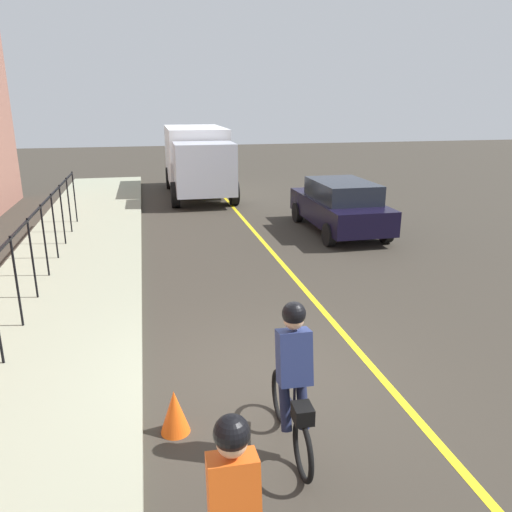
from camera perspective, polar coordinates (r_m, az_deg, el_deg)
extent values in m
plane|color=#332E27|center=(7.52, 1.46, -13.62)|extent=(80.00, 80.00, 0.00)
cube|color=yellow|center=(8.01, 12.89, -12.01)|extent=(36.00, 0.12, 0.01)
cube|color=gray|center=(7.54, -25.44, -14.72)|extent=(40.00, 3.20, 0.15)
cylinder|color=black|center=(9.34, -25.56, -2.66)|extent=(0.04, 0.04, 1.60)
cylinder|color=black|center=(10.57, -24.07, -0.27)|extent=(0.04, 0.04, 1.60)
cylinder|color=black|center=(11.82, -22.89, 1.62)|extent=(0.04, 0.04, 1.60)
cylinder|color=black|center=(13.09, -21.93, 3.14)|extent=(0.04, 0.04, 1.60)
cylinder|color=black|center=(14.37, -21.15, 4.40)|extent=(0.04, 0.04, 1.60)
cylinder|color=black|center=(15.65, -20.48, 5.45)|extent=(0.04, 0.04, 1.60)
cylinder|color=black|center=(16.95, -19.92, 6.33)|extent=(0.04, 0.04, 1.60)
torus|color=black|center=(6.52, 2.67, -15.57)|extent=(0.66, 0.07, 0.66)
torus|color=black|center=(5.69, 5.35, -21.15)|extent=(0.66, 0.07, 0.66)
cube|color=black|center=(5.96, 3.95, -16.22)|extent=(0.93, 0.06, 0.24)
cylinder|color=black|center=(5.75, 4.38, -15.77)|extent=(0.03, 0.03, 0.35)
cube|color=navy|center=(5.55, 4.35, -11.38)|extent=(0.35, 0.37, 0.63)
sphere|color=tan|center=(5.41, 4.31, -7.22)|extent=(0.22, 0.22, 0.22)
sphere|color=black|center=(5.38, 4.33, -6.54)|extent=(0.26, 0.26, 0.26)
cylinder|color=#191E38|center=(5.78, 3.29, -16.15)|extent=(0.34, 0.13, 0.65)
cylinder|color=#191E38|center=(5.83, 5.27, -15.90)|extent=(0.34, 0.13, 0.65)
cube|color=black|center=(5.48, 5.33, -17.40)|extent=(0.24, 0.21, 0.18)
cube|color=#D85417|center=(3.90, -2.55, -25.67)|extent=(0.35, 0.37, 0.63)
sphere|color=tan|center=(3.67, -2.77, -20.33)|extent=(0.22, 0.22, 0.22)
sphere|color=black|center=(3.62, -2.79, -19.45)|extent=(0.26, 0.26, 0.26)
cube|color=black|center=(15.57, 9.40, 5.19)|extent=(4.40, 1.80, 0.70)
cube|color=#1E232D|center=(15.27, 9.79, 7.35)|extent=(2.47, 1.59, 0.56)
cylinder|color=black|center=(16.74, 4.75, 4.98)|extent=(0.64, 0.22, 0.64)
cylinder|color=black|center=(17.31, 10.16, 5.18)|extent=(0.64, 0.22, 0.64)
cylinder|color=black|center=(13.99, 8.32, 2.40)|extent=(0.64, 0.22, 0.64)
cylinder|color=black|center=(14.66, 14.56, 2.72)|extent=(0.64, 0.22, 0.64)
cube|color=silver|center=(22.37, -6.90, 11.41)|extent=(4.77, 2.42, 2.30)
cube|color=silver|center=(19.01, -5.87, 9.82)|extent=(1.83, 2.22, 1.90)
cylinder|color=black|center=(19.44, -2.52, 7.22)|extent=(0.96, 0.30, 0.96)
cylinder|color=black|center=(19.20, -9.17, 6.89)|extent=(0.96, 0.30, 0.96)
cylinder|color=black|center=(23.68, -4.33, 8.99)|extent=(0.96, 0.30, 0.96)
cylinder|color=black|center=(23.48, -9.81, 8.73)|extent=(0.96, 0.30, 0.96)
cone|color=#F75914|center=(6.39, -9.24, -17.06)|extent=(0.36, 0.36, 0.56)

